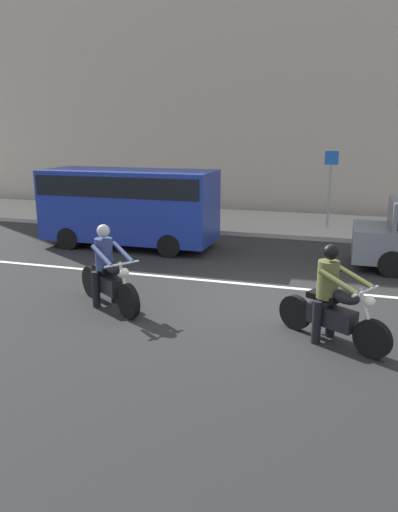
{
  "coord_description": "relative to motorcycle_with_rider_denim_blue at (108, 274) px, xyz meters",
  "views": [
    {
      "loc": [
        1.39,
        -9.22,
        3.34
      ],
      "look_at": [
        -1.22,
        -0.59,
        0.98
      ],
      "focal_mm": 33.73,
      "sensor_mm": 36.0,
      "label": 1
    }
  ],
  "objects": [
    {
      "name": "street_sign_post",
      "position": [
        3.77,
        8.62,
        1.04
      ],
      "size": [
        0.44,
        0.08,
        2.58
      ],
      "color": "gray",
      "rests_on": "sidewalk_slab"
    },
    {
      "name": "lane_marking_stripe",
      "position": [
        3.51,
        2.16,
        -0.65
      ],
      "size": [
        18.0,
        0.14,
        0.01
      ],
      "primitive_type": "cube",
      "color": "silver",
      "rests_on": "ground_plane"
    },
    {
      "name": "sidewalk_slab",
      "position": [
        2.86,
        9.26,
        -0.59
      ],
      "size": [
        40.0,
        4.4,
        0.14
      ],
      "primitive_type": "cube",
      "color": "#A8A399",
      "rests_on": "ground_plane"
    },
    {
      "name": "motorcycle_with_rider_denim_blue",
      "position": [
        0.0,
        0.0,
        0.0
      ],
      "size": [
        1.83,
        1.32,
        1.62
      ],
      "color": "black",
      "rests_on": "ground_plane"
    },
    {
      "name": "ground_plane",
      "position": [
        2.86,
        1.26,
        -0.66
      ],
      "size": [
        80.0,
        80.0,
        0.0
      ],
      "primitive_type": "plane",
      "color": "black"
    },
    {
      "name": "parked_van_cobalt_blue",
      "position": [
        -1.72,
        4.76,
        0.65
      ],
      "size": [
        4.99,
        1.96,
        2.24
      ],
      "color": "navy",
      "rests_on": "ground_plane"
    },
    {
      "name": "building_facade",
      "position": [
        2.86,
        12.66,
        6.42
      ],
      "size": [
        40.0,
        1.4,
        14.15
      ],
      "primitive_type": "cube",
      "color": "#A89E8E",
      "rests_on": "ground_plane"
    },
    {
      "name": "motorcycle_with_rider_olive",
      "position": [
        4.19,
        -0.44,
        0.0
      ],
      "size": [
        1.8,
        1.19,
        1.62
      ],
      "color": "black",
      "rests_on": "ground_plane"
    }
  ]
}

